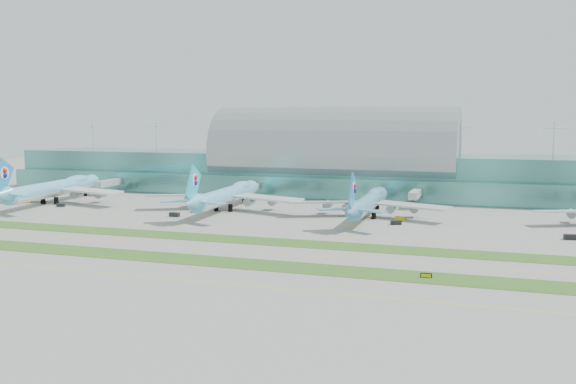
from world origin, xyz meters
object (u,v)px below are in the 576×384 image
(taxiway_sign_east, at_px, (426,275))
(airliner_a, at_px, (55,187))
(airliner_b, at_px, (227,194))
(terminal, at_px, (335,165))
(airliner_c, at_px, (368,201))

(taxiway_sign_east, bearing_deg, airliner_a, 154.31)
(taxiway_sign_east, bearing_deg, airliner_b, 136.16)
(terminal, relative_size, airliner_c, 4.78)
(airliner_b, bearing_deg, airliner_c, -3.80)
(terminal, xyz_separation_m, airliner_b, (-28.06, -68.38, -7.71))
(airliner_b, height_order, taxiway_sign_east, airliner_b)
(terminal, xyz_separation_m, airliner_c, (30.60, -69.22, -8.19))
(airliner_c, bearing_deg, airliner_b, 177.81)
(airliner_a, xyz_separation_m, airliner_b, (81.38, 3.41, -0.34))
(airliner_b, xyz_separation_m, taxiway_sign_east, (89.82, -88.61, -5.95))
(terminal, height_order, airliner_c, terminal)
(terminal, distance_m, airliner_b, 74.31)
(taxiway_sign_east, bearing_deg, airliner_c, 110.32)
(terminal, xyz_separation_m, taxiway_sign_east, (61.76, -156.99, -13.66))
(airliner_b, distance_m, taxiway_sign_east, 126.31)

